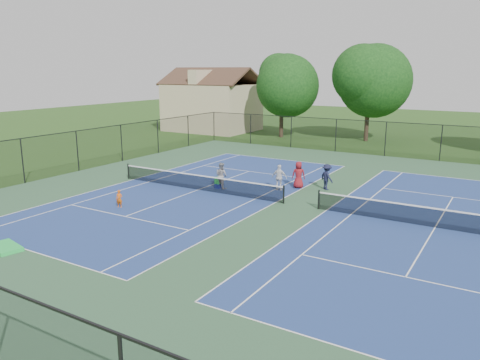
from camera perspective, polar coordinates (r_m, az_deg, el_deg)
The scene contains 16 objects.
ground at distance 26.18m, azimuth 7.40°, elevation -3.20°, with size 140.00×140.00×0.00m, color #234716.
court_pad at distance 26.18m, azimuth 7.40°, elevation -3.19°, with size 36.00×36.00×0.01m, color #30563A.
tennis_court_left at distance 29.54m, azimuth -5.11°, elevation -1.04°, with size 12.00×23.83×1.07m.
tennis_court_right at distance 24.37m, azimuth 22.69°, elevation -5.18°, with size 12.00×23.83×1.07m.
perimeter_fence at distance 25.78m, azimuth 7.50°, elevation 0.21°, with size 36.08×36.08×3.02m.
tree_back_a at distance 52.38m, azimuth 5.16°, elevation 11.79°, with size 6.80×6.80×9.15m.
tree_back_b at distance 51.01m, azimuth 15.52°, elevation 11.96°, with size 7.60×7.60×10.03m.
clapboard_house at distance 58.43m, azimuth -3.42°, elevation 9.09°, with size 10.80×8.10×7.65m.
child_player at distance 26.48m, azimuth -14.51°, elevation -2.23°, with size 0.36×0.24×0.98m, color #DD5A0E.
instructor at distance 29.66m, azimuth -2.29°, elevation 0.55°, with size 0.82×0.64×1.69m, color gray.
bystander_a at distance 29.28m, azimuth 4.82°, elevation 0.30°, with size 0.97×0.40×1.65m, color silver.
bystander_b at distance 29.86m, azimuth 10.54°, elevation 0.37°, with size 1.06×0.61×1.64m, color #171A34.
bystander_c at distance 29.99m, azimuth 7.15°, elevation 0.63°, with size 0.84×0.55×1.72m, color maroon.
ball_crate at distance 29.86m, azimuth -2.74°, elevation -0.74°, with size 0.35×0.27×0.30m, color navy.
ball_hopper at distance 29.78m, azimuth -2.74°, elevation -0.06°, with size 0.33×0.26×0.43m, color green.
green_tarp at distance 22.26m, azimuth -26.71°, elevation -7.34°, with size 1.61×0.93×0.16m, color green.
Camera 1 is at (9.95, -23.06, 7.41)m, focal length 35.00 mm.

